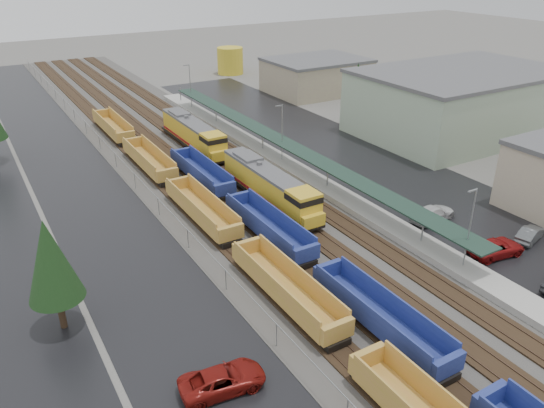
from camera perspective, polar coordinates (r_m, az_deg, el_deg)
The scene contains 19 objects.
ballast_strip at distance 74.27m, azimuth -9.33°, elevation 5.32°, with size 20.00×160.00×0.08m, color #302D2B.
trackbed at distance 74.23m, azimuth -9.33°, elevation 5.40°, with size 14.60×160.00×0.22m.
west_parking_lot at distance 70.69m, azimuth -20.63°, elevation 2.87°, with size 10.00×160.00×0.02m, color black.
east_commuter_lot at distance 74.96m, azimuth 7.28°, elevation 5.62°, with size 16.00×100.00×0.02m, color black.
station_platform at distance 69.58m, azimuth 1.07°, elevation 4.86°, with size 3.00×80.00×8.00m.
chainlink_fence at distance 69.68m, azimuth -16.18°, elevation 4.62°, with size 0.08×160.04×2.02m.
industrial_buildings at distance 83.53m, azimuth 19.64°, elevation 9.49°, with size 32.52×75.30×9.50m.
distant_hills at distance 228.28m, azimuth -13.52°, elevation 18.61°, with size 301.00×140.00×25.20m.
tree_west_near at distance 40.41m, azimuth -22.74°, elevation -5.61°, with size 3.96×3.96×9.00m.
tree_east at distance 84.56m, azimuth 9.13°, elevation 12.39°, with size 4.40×4.40×10.00m.
locomotive_lead at distance 57.67m, azimuth -0.14°, elevation 1.91°, with size 2.75×18.10×4.10m.
locomotive_trail at distance 75.33m, azimuth -8.38°, elevation 7.43°, with size 2.75×18.10×4.10m.
well_string_yellow at distance 48.64m, azimuth -3.63°, elevation -4.30°, with size 2.71×96.39×2.41m.
well_string_blue at distance 40.50m, azimuth 11.49°, elevation -11.76°, with size 2.67×77.96×2.37m.
storage_tank at distance 124.01m, azimuth -4.52°, elevation 15.12°, with size 5.81×5.81×5.81m, color gold.
parked_car_west_c at distance 35.61m, azimuth -5.34°, elevation -18.32°, with size 5.59×2.58×1.55m, color maroon.
parked_car_east_b at distance 52.97m, azimuth 22.96°, elevation -4.35°, with size 5.47×2.52×1.52m, color maroon.
parked_car_east_c at distance 57.34m, azimuth 16.91°, elevation -0.99°, with size 5.49×2.23×1.59m, color silver.
parked_car_east_e at distance 56.93m, azimuth 26.03°, elevation -2.92°, with size 4.25×1.48×1.40m, color #4F5254.
Camera 1 is at (-24.87, -5.21, 25.45)m, focal length 35.00 mm.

